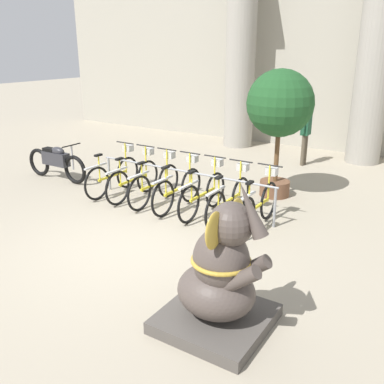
{
  "coord_description": "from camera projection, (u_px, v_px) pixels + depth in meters",
  "views": [
    {
      "loc": [
        4.23,
        -4.84,
        3.12
      ],
      "look_at": [
        0.91,
        0.35,
        1.0
      ],
      "focal_mm": 40.0,
      "sensor_mm": 36.0,
      "label": 1
    }
  ],
  "objects": [
    {
      "name": "bicycle_0",
      "position": [
        114.0,
        175.0,
        9.4
      ],
      "size": [
        0.48,
        1.71,
        1.07
      ],
      "color": "black",
      "rests_on": "ground_plane"
    },
    {
      "name": "bike_rack",
      "position": [
        182.0,
        177.0,
        8.55
      ],
      "size": [
        4.07,
        0.05,
        0.77
      ],
      "color": "gray",
      "rests_on": "ground_plane"
    },
    {
      "name": "potted_tree",
      "position": [
        280.0,
        108.0,
        8.77
      ],
      "size": [
        1.38,
        1.38,
        2.69
      ],
      "color": "brown",
      "rests_on": "ground_plane"
    },
    {
      "name": "column_left",
      "position": [
        240.0,
        62.0,
        13.22
      ],
      "size": [
        1.15,
        1.15,
        5.16
      ],
      "color": "gray",
      "rests_on": "ground_plane"
    },
    {
      "name": "bicycle_3",
      "position": [
        178.0,
        188.0,
        8.5
      ],
      "size": [
        0.48,
        1.71,
        1.07
      ],
      "color": "black",
      "rests_on": "ground_plane"
    },
    {
      "name": "elephant_statue",
      "position": [
        220.0,
        279.0,
        4.82
      ],
      "size": [
        1.2,
        1.2,
        1.84
      ],
      "color": "#4C4742",
      "rests_on": "ground_plane"
    },
    {
      "name": "bicycle_4",
      "position": [
        204.0,
        193.0,
        8.21
      ],
      "size": [
        0.48,
        1.71,
        1.07
      ],
      "color": "black",
      "rests_on": "ground_plane"
    },
    {
      "name": "bicycle_1",
      "position": [
        134.0,
        179.0,
        9.1
      ],
      "size": [
        0.48,
        1.71,
        1.07
      ],
      "color": "black",
      "rests_on": "ground_plane"
    },
    {
      "name": "bicycle_5",
      "position": [
        230.0,
        199.0,
        7.9
      ],
      "size": [
        0.48,
        1.71,
        1.07
      ],
      "color": "black",
      "rests_on": "ground_plane"
    },
    {
      "name": "building_facade",
      "position": [
        314.0,
        49.0,
        12.9
      ],
      "size": [
        20.0,
        0.2,
        6.0
      ],
      "color": "#A39E8E",
      "rests_on": "ground_plane"
    },
    {
      "name": "ground_plane",
      "position": [
        134.0,
        246.0,
        7.02
      ],
      "size": [
        60.0,
        60.0,
        0.0
      ],
      "primitive_type": "plane",
      "color": "#9E937F"
    },
    {
      "name": "motorcycle",
      "position": [
        56.0,
        161.0,
        10.33
      ],
      "size": [
        1.97,
        0.55,
        0.94
      ],
      "color": "black",
      "rests_on": "ground_plane"
    },
    {
      "name": "bicycle_2",
      "position": [
        155.0,
        183.0,
        8.8
      ],
      "size": [
        0.48,
        1.71,
        1.07
      ],
      "color": "black",
      "rests_on": "ground_plane"
    },
    {
      "name": "person_pedestrian",
      "position": [
        306.0,
        128.0,
        11.46
      ],
      "size": [
        0.23,
        0.47,
        1.71
      ],
      "color": "brown",
      "rests_on": "ground_plane"
    },
    {
      "name": "bicycle_6",
      "position": [
        259.0,
        205.0,
        7.62
      ],
      "size": [
        0.48,
        1.71,
        1.07
      ],
      "color": "black",
      "rests_on": "ground_plane"
    },
    {
      "name": "column_right",
      "position": [
        374.0,
        65.0,
        11.22
      ],
      "size": [
        1.15,
        1.15,
        5.16
      ],
      "color": "gray",
      "rests_on": "ground_plane"
    }
  ]
}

